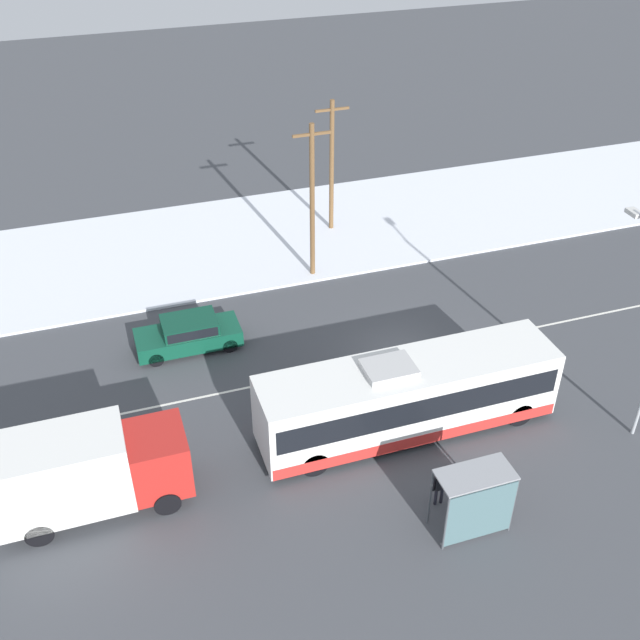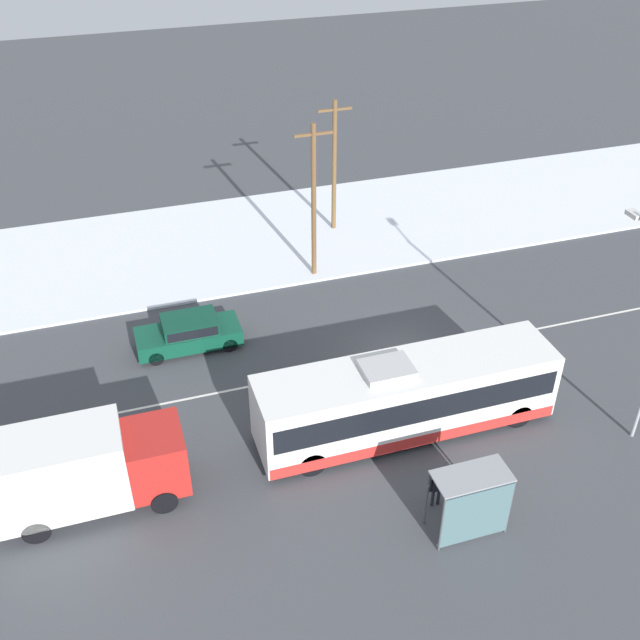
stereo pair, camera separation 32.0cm
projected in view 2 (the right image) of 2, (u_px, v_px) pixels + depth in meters
ground_plane at (401, 356)px, 31.83m from camera, size 120.00×120.00×0.00m
snow_lot at (317, 229)px, 41.21m from camera, size 80.00×10.38×0.12m
lane_marking_center at (401, 356)px, 31.83m from camera, size 60.00×0.12×0.00m
city_bus at (406, 397)px, 27.24m from camera, size 11.11×2.57×3.19m
box_truck at (82, 468)px, 24.09m from camera, size 6.30×2.30×3.16m
sedan_car at (189, 332)px, 31.93m from camera, size 4.44×1.80×1.46m
pedestrian_at_stop at (437, 484)px, 24.55m from camera, size 0.56×0.25×1.55m
bus_shelter at (474, 498)px, 23.13m from camera, size 2.43×1.20×2.40m
utility_pole_roadside at (314, 200)px, 35.01m from camera, size 1.80×0.24×7.79m
utility_pole_snowlot at (334, 165)px, 39.17m from camera, size 1.80×0.24×7.25m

